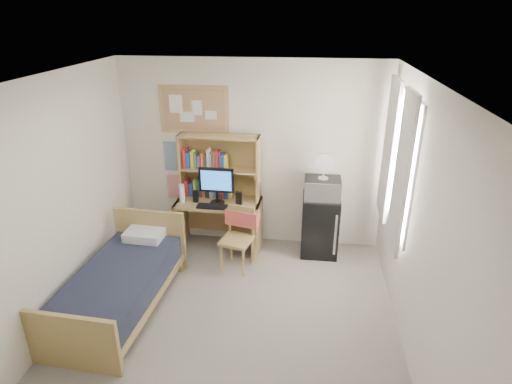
# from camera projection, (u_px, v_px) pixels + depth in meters

# --- Properties ---
(floor) EXTENTS (3.60, 4.20, 0.02)m
(floor) POSITION_uv_depth(u_px,v_px,m) (227.00, 337.00, 4.48)
(floor) COLOR gray
(floor) RESTS_ON ground
(ceiling) EXTENTS (3.60, 4.20, 0.02)m
(ceiling) POSITION_uv_depth(u_px,v_px,m) (218.00, 84.00, 3.45)
(ceiling) COLOR white
(ceiling) RESTS_ON wall_back
(wall_back) EXTENTS (3.60, 0.04, 2.60)m
(wall_back) POSITION_uv_depth(u_px,v_px,m) (252.00, 156.00, 5.88)
(wall_back) COLOR white
(wall_back) RESTS_ON floor
(wall_left) EXTENTS (0.04, 4.20, 2.60)m
(wall_left) POSITION_uv_depth(u_px,v_px,m) (42.00, 216.00, 4.16)
(wall_left) COLOR white
(wall_left) RESTS_ON floor
(wall_right) EXTENTS (0.04, 4.20, 2.60)m
(wall_right) POSITION_uv_depth(u_px,v_px,m) (424.00, 238.00, 3.77)
(wall_right) COLOR white
(wall_right) RESTS_ON floor
(window_unit) EXTENTS (0.10, 1.40, 1.70)m
(window_unit) POSITION_uv_depth(u_px,v_px,m) (398.00, 161.00, 4.75)
(window_unit) COLOR white
(window_unit) RESTS_ON wall_right
(curtain_left) EXTENTS (0.04, 0.55, 1.70)m
(curtain_left) POSITION_uv_depth(u_px,v_px,m) (402.00, 174.00, 4.39)
(curtain_left) COLOR silver
(curtain_left) RESTS_ON wall_right
(curtain_right) EXTENTS (0.04, 0.55, 1.70)m
(curtain_right) POSITION_uv_depth(u_px,v_px,m) (389.00, 150.00, 5.12)
(curtain_right) COLOR silver
(curtain_right) RESTS_ON wall_right
(bulletin_board) EXTENTS (0.94, 0.03, 0.64)m
(bulletin_board) POSITION_uv_depth(u_px,v_px,m) (194.00, 110.00, 5.71)
(bulletin_board) COLOR #AA7E59
(bulletin_board) RESTS_ON wall_back
(poster_wave) EXTENTS (0.30, 0.01, 0.42)m
(poster_wave) POSITION_uv_depth(u_px,v_px,m) (175.00, 156.00, 6.01)
(poster_wave) COLOR #23588D
(poster_wave) RESTS_ON wall_back
(poster_japan) EXTENTS (0.28, 0.01, 0.36)m
(poster_japan) POSITION_uv_depth(u_px,v_px,m) (177.00, 187.00, 6.20)
(poster_japan) COLOR red
(poster_japan) RESTS_ON wall_back
(desk) EXTENTS (1.18, 0.62, 0.72)m
(desk) POSITION_uv_depth(u_px,v_px,m) (219.00, 225.00, 6.02)
(desk) COLOR tan
(desk) RESTS_ON floor
(desk_chair) EXTENTS (0.50, 0.50, 0.83)m
(desk_chair) POSITION_uv_depth(u_px,v_px,m) (237.00, 240.00, 5.51)
(desk_chair) COLOR tan
(desk_chair) RESTS_ON floor
(mini_fridge) EXTENTS (0.50, 0.50, 0.84)m
(mini_fridge) POSITION_uv_depth(u_px,v_px,m) (320.00, 225.00, 5.88)
(mini_fridge) COLOR black
(mini_fridge) RESTS_ON floor
(bed) EXTENTS (1.00, 1.84, 0.49)m
(bed) POSITION_uv_depth(u_px,v_px,m) (120.00, 290.00, 4.81)
(bed) COLOR black
(bed) RESTS_ON floor
(hutch) EXTENTS (1.11, 0.32, 0.90)m
(hutch) POSITION_uv_depth(u_px,v_px,m) (220.00, 167.00, 5.83)
(hutch) COLOR tan
(hutch) RESTS_ON desk
(monitor) EXTENTS (0.47, 0.05, 0.50)m
(monitor) POSITION_uv_depth(u_px,v_px,m) (217.00, 186.00, 5.72)
(monitor) COLOR black
(monitor) RESTS_ON desk
(keyboard) EXTENTS (0.49, 0.17, 0.02)m
(keyboard) POSITION_uv_depth(u_px,v_px,m) (215.00, 207.00, 5.69)
(keyboard) COLOR black
(keyboard) RESTS_ON desk
(speaker_left) EXTENTS (0.07, 0.07, 0.16)m
(speaker_left) POSITION_uv_depth(u_px,v_px,m) (196.00, 196.00, 5.83)
(speaker_left) COLOR black
(speaker_left) RESTS_ON desk
(speaker_right) EXTENTS (0.08, 0.08, 0.18)m
(speaker_right) POSITION_uv_depth(u_px,v_px,m) (239.00, 198.00, 5.74)
(speaker_right) COLOR black
(speaker_right) RESTS_ON desk
(water_bottle) EXTENTS (0.08, 0.08, 0.26)m
(water_bottle) POSITION_uv_depth(u_px,v_px,m) (182.00, 193.00, 5.80)
(water_bottle) COLOR silver
(water_bottle) RESTS_ON desk
(hoodie) EXTENTS (0.47, 0.24, 0.21)m
(hoodie) POSITION_uv_depth(u_px,v_px,m) (242.00, 218.00, 5.60)
(hoodie) COLOR #DA5653
(hoodie) RESTS_ON desk_chair
(microwave) EXTENTS (0.47, 0.36, 0.27)m
(microwave) POSITION_uv_depth(u_px,v_px,m) (322.00, 188.00, 5.64)
(microwave) COLOR #BABABF
(microwave) RESTS_ON mini_fridge
(desk_fan) EXTENTS (0.26, 0.26, 0.32)m
(desk_fan) POSITION_uv_depth(u_px,v_px,m) (324.00, 167.00, 5.52)
(desk_fan) COLOR silver
(desk_fan) RESTS_ON microwave
(pillow) EXTENTS (0.48, 0.35, 0.11)m
(pillow) POSITION_uv_depth(u_px,v_px,m) (144.00, 235.00, 5.37)
(pillow) COLOR silver
(pillow) RESTS_ON bed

